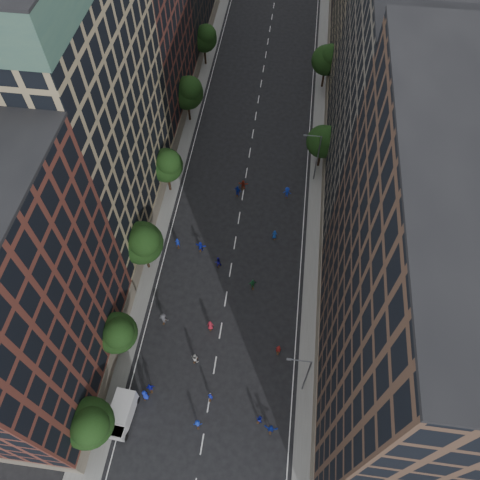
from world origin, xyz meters
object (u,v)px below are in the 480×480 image
Objects in this scene: streetlamp_near at (305,374)px; cargo_van at (122,414)px; skater_0 at (145,395)px; skater_2 at (259,419)px; skater_1 at (210,396)px; streetlamp_far at (316,156)px.

streetlamp_near is 1.75× the size of cargo_van.
skater_0 reaches higher than skater_2.
skater_1 is (-10.23, -2.48, -4.40)m from streetlamp_near.
skater_0 is 1.26× the size of skater_1.
cargo_van is (-19.66, -5.78, -3.76)m from streetlamp_near.
streetlamp_near is 7.49m from skater_2.
skater_1 is at bearing -156.40° from skater_0.
streetlamp_near is 4.69× the size of skater_0.
streetlamp_far is 37.18m from skater_1.
streetlamp_far reaches higher than skater_1.
skater_1 is 0.98× the size of skater_2.
streetlamp_near is 18.46m from skater_0.
skater_2 reaches higher than skater_1.
skater_0 is 13.31m from skater_2.
cargo_van reaches higher than skater_0.
streetlamp_far is at bearing -96.22° from skater_1.
streetlamp_far is at bearing 90.00° from streetlamp_near.
skater_1 is 6.09m from skater_2.
cargo_van is at bearing -116.88° from streetlamp_far.
cargo_van is 3.37× the size of skater_1.
skater_0 is at bearing 16.19° from skater_1.
streetlamp_near reaches higher than skater_1.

